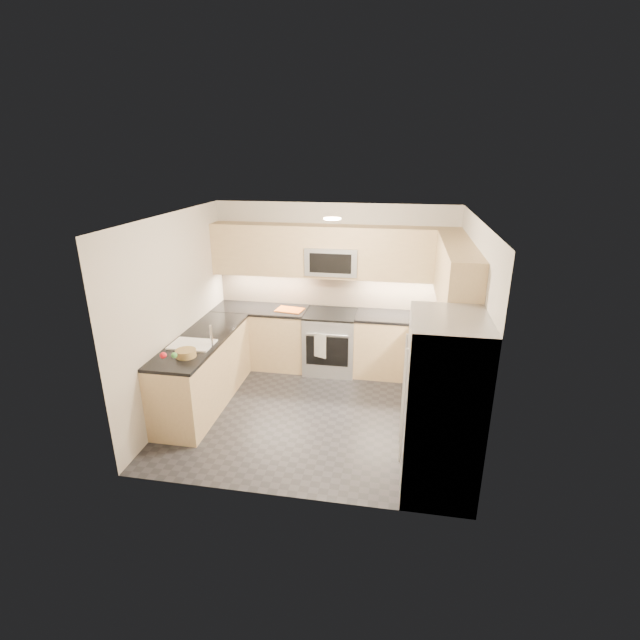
{
  "coord_description": "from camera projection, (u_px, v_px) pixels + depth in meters",
  "views": [
    {
      "loc": [
        0.96,
        -5.17,
        3.19
      ],
      "look_at": [
        0.0,
        0.35,
        1.15
      ],
      "focal_mm": 26.0,
      "sensor_mm": 36.0,
      "label": 1
    }
  ],
  "objects": [
    {
      "name": "fruit_apple",
      "position": [
        163.0,
        355.0,
        5.16
      ],
      "size": [
        0.08,
        0.08,
        0.08
      ],
      "primitive_type": "sphere",
      "color": "red",
      "rests_on": "fruit_basket"
    },
    {
      "name": "base_cab_back_left",
      "position": [
        262.0,
        337.0,
        7.26
      ],
      "size": [
        1.42,
        0.6,
        0.9
      ],
      "primitive_type": "cube",
      "color": "tan",
      "rests_on": "floor"
    },
    {
      "name": "base_cab_peninsula",
      "position": [
        204.0,
        372.0,
        6.12
      ],
      "size": [
        0.6,
        2.0,
        0.9
      ],
      "primitive_type": "cube",
      "color": "tan",
      "rests_on": "floor"
    },
    {
      "name": "dish_towel_check",
      "position": [
        320.0,
        346.0,
        6.7
      ],
      "size": [
        0.19,
        0.09,
        0.37
      ],
      "primitive_type": "cube",
      "rotation": [
        0.0,
        0.0,
        -0.4
      ],
      "color": "silver",
      "rests_on": "oven_handle"
    },
    {
      "name": "utensil_bowl",
      "position": [
        421.0,
        315.0,
        6.55
      ],
      "size": [
        0.28,
        0.28,
        0.14
      ],
      "primitive_type": "cylinder",
      "rotation": [
        0.0,
        0.0,
        0.18
      ],
      "color": "green",
      "rests_on": "countertop_back_right"
    },
    {
      "name": "fruit_pear",
      "position": [
        174.0,
        355.0,
        5.16
      ],
      "size": [
        0.07,
        0.07,
        0.07
      ],
      "primitive_type": "sphere",
      "color": "green",
      "rests_on": "fruit_basket"
    },
    {
      "name": "wall_right",
      "position": [
        469.0,
        331.0,
        5.31
      ],
      "size": [
        0.02,
        3.2,
        2.5
      ],
      "primitive_type": "cube",
      "color": "#BBB2A3",
      "rests_on": "floor"
    },
    {
      "name": "fridge_handle_left",
      "position": [
        403.0,
        408.0,
        4.3
      ],
      "size": [
        0.02,
        0.02,
        1.2
      ],
      "primitive_type": "cylinder",
      "color": "#B2B5BA",
      "rests_on": "refrigerator"
    },
    {
      "name": "gas_range",
      "position": [
        330.0,
        342.0,
        7.06
      ],
      "size": [
        0.76,
        0.65,
        0.91
      ],
      "primitive_type": "cube",
      "color": "#A4A7AC",
      "rests_on": "floor"
    },
    {
      "name": "cutting_board",
      "position": [
        290.0,
        310.0,
        6.98
      ],
      "size": [
        0.43,
        0.33,
        0.01
      ],
      "primitive_type": "cube",
      "rotation": [
        0.0,
        0.0,
        -0.15
      ],
      "color": "#CF5813",
      "rests_on": "countertop_back_left"
    },
    {
      "name": "oven_door_glass",
      "position": [
        327.0,
        351.0,
        6.75
      ],
      "size": [
        0.62,
        0.02,
        0.45
      ],
      "primitive_type": "cube",
      "color": "black",
      "rests_on": "gas_range"
    },
    {
      "name": "wall_left",
      "position": [
        176.0,
        314.0,
        5.89
      ],
      "size": [
        0.02,
        3.2,
        2.5
      ],
      "primitive_type": "cube",
      "color": "#BBB2A3",
      "rests_on": "floor"
    },
    {
      "name": "refrigerator",
      "position": [
        442.0,
        406.0,
        4.42
      ],
      "size": [
        0.7,
        0.9,
        1.8
      ],
      "primitive_type": "cube",
      "color": "#A3A5AB",
      "rests_on": "floor"
    },
    {
      "name": "countertop_back_left",
      "position": [
        261.0,
        309.0,
        7.1
      ],
      "size": [
        1.42,
        0.63,
        0.04
      ],
      "primitive_type": "cube",
      "color": "black",
      "rests_on": "base_cab_back_left"
    },
    {
      "name": "sink_basin",
      "position": [
        193.0,
        350.0,
        5.74
      ],
      "size": [
        0.52,
        0.38,
        0.16
      ],
      "primitive_type": "cube",
      "color": "white",
      "rests_on": "base_cab_peninsula"
    },
    {
      "name": "oven_handle",
      "position": [
        327.0,
        335.0,
        6.64
      ],
      "size": [
        0.6,
        0.02,
        0.02
      ],
      "primitive_type": "cylinder",
      "rotation": [
        0.0,
        1.57,
        0.0
      ],
      "color": "#B2B5BA",
      "rests_on": "gas_range"
    },
    {
      "name": "backsplash_right",
      "position": [
        464.0,
        322.0,
        5.75
      ],
      "size": [
        0.01,
        2.3,
        0.51
      ],
      "primitive_type": "cube",
      "color": "#C4AA8D",
      "rests_on": "wall_right"
    },
    {
      "name": "countertop_peninsula",
      "position": [
        201.0,
        339.0,
        5.96
      ],
      "size": [
        0.63,
        2.0,
        0.04
      ],
      "primitive_type": "cube",
      "color": "black",
      "rests_on": "base_cab_peninsula"
    },
    {
      "name": "countertop_back_right",
      "position": [
        405.0,
        317.0,
        6.74
      ],
      "size": [
        1.42,
        0.63,
        0.04
      ],
      "primitive_type": "cube",
      "color": "black",
      "rests_on": "base_cab_back_right"
    },
    {
      "name": "wall_front",
      "position": [
        282.0,
        383.0,
        4.12
      ],
      "size": [
        3.6,
        0.02,
        2.5
      ],
      "primitive_type": "cube",
      "color": "#BBB2A3",
      "rests_on": "floor"
    },
    {
      "name": "base_cab_back_right",
      "position": [
        403.0,
        347.0,
        6.9
      ],
      "size": [
        1.42,
        0.6,
        0.9
      ],
      "primitive_type": "cube",
      "color": "tan",
      "rests_on": "floor"
    },
    {
      "name": "countertop_right",
      "position": [
        439.0,
        351.0,
        5.61
      ],
      "size": [
        0.63,
        1.7,
        0.04
      ],
      "primitive_type": "cube",
      "color": "black",
      "rests_on": "base_cab_right"
    },
    {
      "name": "upper_cab_back",
      "position": [
        333.0,
        252.0,
        6.73
      ],
      "size": [
        3.6,
        0.35,
        0.75
      ],
      "primitive_type": "cube",
      "color": "tan",
      "rests_on": "wall_back"
    },
    {
      "name": "base_cab_right",
      "position": [
        436.0,
        385.0,
        5.77
      ],
      "size": [
        0.6,
        1.7,
        0.9
      ],
      "primitive_type": "cube",
      "color": "tan",
      "rests_on": "floor"
    },
    {
      "name": "range_cooktop",
      "position": [
        331.0,
        314.0,
        6.9
      ],
      "size": [
        0.76,
        0.65,
        0.03
      ],
      "primitive_type": "cube",
      "color": "black",
      "rests_on": "gas_range"
    },
    {
      "name": "floor",
      "position": [
        315.0,
        412.0,
        6.03
      ],
      "size": [
        3.6,
        3.2,
        0.0
      ],
      "primitive_type": "cube",
      "color": "#232328",
      "rests_on": "ground"
    },
    {
      "name": "microwave_door",
      "position": [
        330.0,
        263.0,
        6.56
      ],
      "size": [
        0.6,
        0.01,
        0.28
      ],
      "primitive_type": "cube",
      "color": "black",
      "rests_on": "microwave"
    },
    {
      "name": "ceiling",
      "position": [
        315.0,
        217.0,
        5.18
      ],
      "size": [
        3.6,
        3.2,
        0.02
      ],
      "primitive_type": "cube",
      "color": "beige",
      "rests_on": "wall_back"
    },
    {
      "name": "wall_back",
      "position": [
        334.0,
        286.0,
        7.08
      ],
      "size": [
        3.6,
        0.02,
        2.5
      ],
      "primitive_type": "cube",
      "color": "#BBB2A3",
      "rests_on": "floor"
    },
    {
      "name": "faucet",
      "position": [
        211.0,
        336.0,
        5.63
      ],
      "size": [
        0.03,
        0.03,
        0.28
      ],
      "primitive_type": "cylinder",
      "color": "silver",
      "rests_on": "countertop_peninsula"
    },
    {
      "name": "backsplash_back",
      "position": [
        334.0,
        290.0,
        7.1
      ],
      "size": [
        3.6,
        0.01,
        0.51
      ],
      "primitive_type": "cube",
      "color": "#C4AA8D",
      "rests_on": "wall_back"
    },
    {
      "name": "microwave",
      "position": [
        332.0,
        260.0,
        6.75
      ],
      "size": [
        0.76,
        0.4,
        0.4
      ],
      "primitive_type": "cube",
      "color": "#96989D",
      "rests_on": "upper_cab_back"
    },
    {
      "name": "fridge_handle_right",
      "position": [
        403.0,
        389.0,
        4.63
      ],
      "size": [
        0.02,
        0.02,
        1.2
      ],
      "primitive_type": "cylinder",
      "color": "#B2B5BA",
      "rests_on": "refrigerator"
    },
    {
      "name": "fruit_basket",
      "position": [
        186.0,
        353.0,
        5.39
      ],
      "size": [
        0.25,
        0.25,
        0.09
      ],
      "primitive_type": "cylinder",
      "rotation": [
        0.0,
        0.0,
        0.05
      ],
      "color": "olive",
      "rests_on": "countertop_peninsula"
    },
    {
      "name": "upper_cab_right",
      "position": [
        456.0,
        276.0,
        5.4
      ],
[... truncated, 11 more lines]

